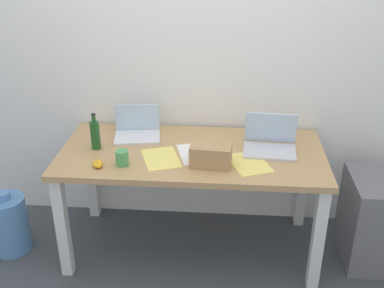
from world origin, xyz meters
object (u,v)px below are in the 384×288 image
object	(u,v)px
coffee_mug	(122,158)
filing_cabinet	(376,220)
beer_bottle	(95,135)
computer_mouse	(98,164)
laptop_right	(270,143)
cardboard_box	(211,155)
water_cooler_jug	(9,224)
laptop_left	(137,131)
desk	(192,164)

from	to	relation	value
coffee_mug	filing_cabinet	xyz separation A→B (m)	(1.64, 0.20, -0.50)
beer_bottle	filing_cabinet	world-z (taller)	beer_bottle
computer_mouse	coffee_mug	bearing A→B (deg)	-10.68
laptop_right	computer_mouse	world-z (taller)	laptop_right
cardboard_box	water_cooler_jug	xyz separation A→B (m)	(-1.39, 0.05, -0.62)
beer_bottle	computer_mouse	xyz separation A→B (m)	(0.07, -0.24, -0.08)
laptop_left	computer_mouse	xyz separation A→B (m)	(-0.16, -0.44, -0.03)
beer_bottle	coffee_mug	bearing A→B (deg)	-43.98
desk	cardboard_box	world-z (taller)	cardboard_box
computer_mouse	cardboard_box	size ratio (longest dim) A/B	0.41
coffee_mug	water_cooler_jug	bearing A→B (deg)	173.68
desk	water_cooler_jug	world-z (taller)	desk
beer_bottle	filing_cabinet	bearing A→B (deg)	-0.39
computer_mouse	laptop_left	bearing A→B (deg)	47.53
laptop_right	cardboard_box	xyz separation A→B (m)	(-0.37, -0.23, 0.02)
laptop_right	desk	bearing A→B (deg)	-174.06
beer_bottle	filing_cabinet	xyz separation A→B (m)	(1.86, -0.01, -0.55)
beer_bottle	water_cooler_jug	xyz separation A→B (m)	(-0.64, -0.11, -0.65)
laptop_left	filing_cabinet	bearing A→B (deg)	-7.58
laptop_left	laptop_right	world-z (taller)	laptop_right
laptop_right	computer_mouse	bearing A→B (deg)	-164.07
computer_mouse	coffee_mug	world-z (taller)	coffee_mug
desk	coffee_mug	bearing A→B (deg)	-151.84
desk	filing_cabinet	bearing A→B (deg)	-1.00
beer_bottle	cardboard_box	xyz separation A→B (m)	(0.75, -0.17, -0.03)
laptop_left	beer_bottle	size ratio (longest dim) A/B	1.37
laptop_left	computer_mouse	distance (m)	0.47
laptop_right	water_cooler_jug	size ratio (longest dim) A/B	0.76
laptop_right	water_cooler_jug	bearing A→B (deg)	-174.31
laptop_left	coffee_mug	size ratio (longest dim) A/B	3.51
desk	coffee_mug	xyz separation A→B (m)	(-0.41, -0.22, 0.15)
computer_mouse	cardboard_box	world-z (taller)	cardboard_box
laptop_right	coffee_mug	bearing A→B (deg)	-163.40
beer_bottle	computer_mouse	bearing A→B (deg)	-73.21
cardboard_box	filing_cabinet	xyz separation A→B (m)	(1.10, 0.16, -0.52)
computer_mouse	water_cooler_jug	size ratio (longest dim) A/B	0.22
desk	beer_bottle	size ratio (longest dim) A/B	7.00
laptop_left	laptop_right	size ratio (longest dim) A/B	0.95
laptop_right	computer_mouse	distance (m)	1.09
desk	filing_cabinet	xyz separation A→B (m)	(1.23, -0.02, -0.35)
cardboard_box	beer_bottle	bearing A→B (deg)	167.34
computer_mouse	water_cooler_jug	distance (m)	0.92
coffee_mug	computer_mouse	bearing A→B (deg)	-168.31
coffee_mug	desk	bearing A→B (deg)	28.16
cardboard_box	filing_cabinet	distance (m)	1.23
beer_bottle	filing_cabinet	distance (m)	1.94
coffee_mug	laptop_left	bearing A→B (deg)	87.61
desk	coffee_mug	size ratio (longest dim) A/B	17.92
laptop_left	computer_mouse	world-z (taller)	laptop_left
desk	laptop_right	distance (m)	0.52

